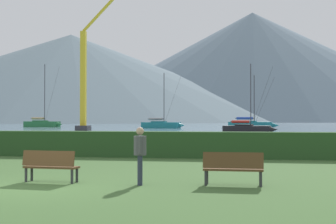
{
  "coord_description": "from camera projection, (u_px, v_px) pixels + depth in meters",
  "views": [
    {
      "loc": [
        5.81,
        -12.4,
        1.9
      ],
      "look_at": [
        -6.4,
        61.94,
        2.91
      ],
      "focal_mm": 51.69,
      "sensor_mm": 36.0,
      "label": 1
    }
  ],
  "objects": [
    {
      "name": "harbor_water",
      "position": [
        228.0,
        125.0,
        148.33
      ],
      "size": [
        320.0,
        246.0,
        0.0
      ],
      "primitive_type": "cube",
      "color": "slate",
      "rests_on": "ground_plane"
    },
    {
      "name": "park_bench_under_tree",
      "position": [
        233.0,
        167.0,
        13.63
      ],
      "size": [
        1.69,
        0.49,
        0.95
      ],
      "rotation": [
        0.0,
        0.0,
        -0.01
      ],
      "color": "brown",
      "rests_on": "ground_plane"
    },
    {
      "name": "person_standing_walker",
      "position": [
        140.0,
        151.0,
        13.79
      ],
      "size": [
        0.36,
        0.56,
        1.65
      ],
      "rotation": [
        0.0,
        0.0,
        0.2
      ],
      "color": "#2D3347",
      "rests_on": "ground_plane"
    },
    {
      "name": "sailboat_slip_1",
      "position": [
        251.0,
        125.0,
        90.51
      ],
      "size": [
        9.42,
        4.13,
        9.99
      ],
      "rotation": [
        0.0,
        0.0,
        -0.18
      ],
      "color": "#19707A",
      "rests_on": "harbor_water"
    },
    {
      "name": "distant_hill_central_peak",
      "position": [
        71.0,
        78.0,
        313.63
      ],
      "size": [
        295.45,
        295.45,
        56.46
      ],
      "primitive_type": "cone",
      "color": "slate",
      "rests_on": "ground_plane"
    },
    {
      "name": "sailboat_slip_2",
      "position": [
        42.0,
        123.0,
        107.7
      ],
      "size": [
        9.29,
        3.92,
        14.01
      ],
      "rotation": [
        0.0,
        0.0,
        -0.16
      ],
      "color": "#236B38",
      "rests_on": "harbor_water"
    },
    {
      "name": "sailboat_slip_9",
      "position": [
        161.0,
        125.0,
        93.89
      ],
      "size": [
        8.67,
        3.51,
        10.74
      ],
      "rotation": [
        0.0,
        0.0,
        -0.14
      ],
      "color": "#19707A",
      "rests_on": "harbor_water"
    },
    {
      "name": "park_bench_near_path",
      "position": [
        50.0,
        165.0,
        14.31
      ],
      "size": [
        1.69,
        0.62,
        0.95
      ],
      "rotation": [
        0.0,
        0.0,
        -0.09
      ],
      "color": "brown",
      "rests_on": "ground_plane"
    },
    {
      "name": "dock_crane",
      "position": [
        85.0,
        85.0,
        75.07
      ],
      "size": [
        6.6,
        2.0,
        21.18
      ],
      "color": "#333338",
      "rests_on": "ground_plane"
    },
    {
      "name": "hedge_line",
      "position": [
        129.0,
        144.0,
        24.01
      ],
      "size": [
        80.0,
        1.2,
        1.26
      ],
      "primitive_type": "cube",
      "color": "#284C23",
      "rests_on": "ground_plane"
    },
    {
      "name": "sailboat_slip_4",
      "position": [
        248.0,
        129.0,
        63.04
      ],
      "size": [
        7.14,
        3.12,
        9.03
      ],
      "rotation": [
        0.0,
        0.0,
        -0.18
      ],
      "color": "black",
      "rests_on": "harbor_water"
    },
    {
      "name": "ground_plane",
      "position": [
        32.0,
        188.0,
        13.15
      ],
      "size": [
        1000.0,
        1000.0,
        0.0
      ],
      "primitive_type": "plane",
      "color": "#3D602D"
    },
    {
      "name": "distant_hill_east_ridge",
      "position": [
        253.0,
        67.0,
        360.38
      ],
      "size": [
        293.8,
        293.8,
        81.15
      ],
      "primitive_type": "cone",
      "color": "#4C6070",
      "rests_on": "ground_plane"
    }
  ]
}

